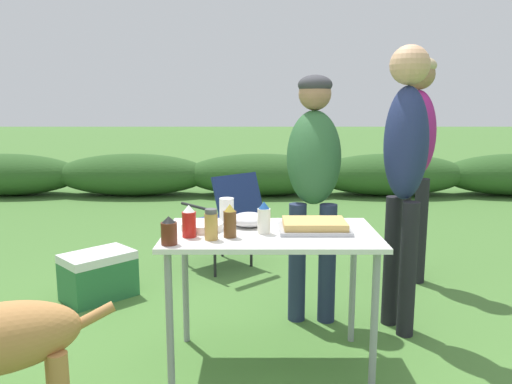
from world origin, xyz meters
name	(u,v)px	position (x,y,z in m)	size (l,w,h in m)	color
ground_plane	(272,364)	(0.00, 0.00, 0.00)	(60.00, 60.00, 0.00)	#477533
shrub_hedge	(263,175)	(0.00, 5.15, 0.32)	(14.40, 0.90, 0.65)	#2D5623
folding_table	(273,246)	(0.00, 0.00, 0.66)	(1.10, 0.64, 0.74)	silver
food_tray	(316,226)	(0.23, 0.02, 0.77)	(0.37, 0.27, 0.06)	#9E9EA3
plate_stack	(204,226)	(-0.36, 0.04, 0.76)	(0.22, 0.22, 0.04)	white
mixing_bowl	(251,220)	(-0.11, 0.12, 0.78)	(0.20, 0.20, 0.07)	silver
paper_cup_stack	(229,211)	(-0.24, 0.19, 0.81)	(0.08, 0.08, 0.14)	white
beer_bottle	(232,221)	(-0.21, -0.10, 0.82)	(0.06, 0.06, 0.17)	brown
bbq_sauce_bottle	(171,231)	(-0.49, -0.24, 0.80)	(0.08, 0.08, 0.14)	#562314
ketchup_bottle	(191,222)	(-0.41, -0.10, 0.82)	(0.07, 0.07, 0.16)	red
mayo_bottle	(266,218)	(-0.04, -0.03, 0.82)	(0.07, 0.07, 0.17)	silver
spice_jar	(213,225)	(-0.30, -0.15, 0.81)	(0.07, 0.07, 0.15)	#B2893D
standing_person_in_gray_fleece	(316,167)	(0.30, 0.68, 0.99)	(0.39, 0.50, 1.58)	#232D4C
standing_person_in_olive_jacket	(407,159)	(0.81, 0.43, 1.07)	(0.31, 0.37, 1.73)	black
standing_person_in_navy_coat	(418,140)	(1.16, 1.36, 1.12)	(0.37, 0.40, 1.75)	black
camp_chair_green_behind_table	(228,216)	(-0.33, 1.59, 0.47)	(0.74, 0.75, 0.83)	navy
cooler_box	(100,275)	(-1.22, 0.95, 0.17)	(0.57, 0.56, 0.34)	#286B3D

